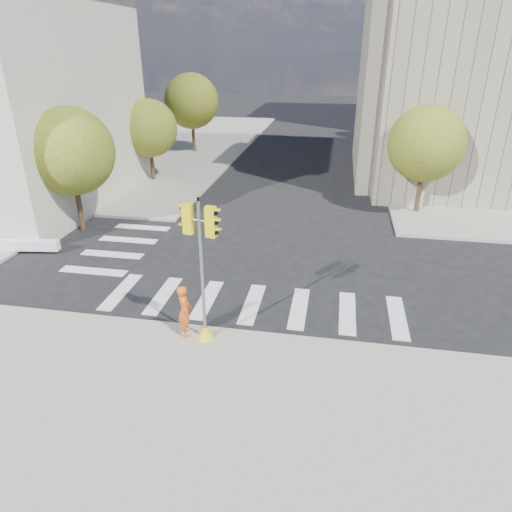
{
  "coord_description": "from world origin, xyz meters",
  "views": [
    {
      "loc": [
        2.73,
        -16.87,
        9.02
      ],
      "look_at": [
        0.07,
        -2.13,
        2.1
      ],
      "focal_mm": 32.0,
      "sensor_mm": 36.0,
      "label": 1
    }
  ],
  "objects_px": {
    "photographer": "(185,311)",
    "traffic_signal": "(203,283)",
    "lamp_near": "(426,124)",
    "lamp_far": "(402,100)"
  },
  "relations": [
    {
      "from": "lamp_near",
      "to": "lamp_far",
      "type": "distance_m",
      "value": 14.0
    },
    {
      "from": "lamp_near",
      "to": "traffic_signal",
      "type": "bearing_deg",
      "value": -116.16
    },
    {
      "from": "lamp_near",
      "to": "traffic_signal",
      "type": "distance_m",
      "value": 20.95
    },
    {
      "from": "photographer",
      "to": "lamp_near",
      "type": "bearing_deg",
      "value": -52.72
    },
    {
      "from": "lamp_far",
      "to": "photographer",
      "type": "height_order",
      "value": "lamp_far"
    },
    {
      "from": "lamp_near",
      "to": "lamp_far",
      "type": "bearing_deg",
      "value": 90.0
    },
    {
      "from": "lamp_far",
      "to": "lamp_near",
      "type": "bearing_deg",
      "value": -90.0
    },
    {
      "from": "lamp_near",
      "to": "lamp_far",
      "type": "height_order",
      "value": "same"
    },
    {
      "from": "photographer",
      "to": "traffic_signal",
      "type": "bearing_deg",
      "value": -121.52
    },
    {
      "from": "traffic_signal",
      "to": "photographer",
      "type": "bearing_deg",
      "value": -176.04
    }
  ]
}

